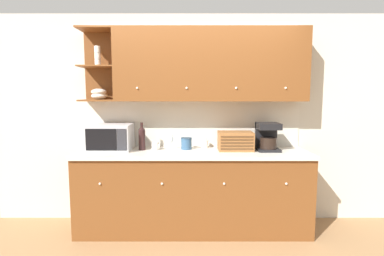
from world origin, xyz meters
TOP-DOWN VIEW (x-y plane):
  - ground_plane at (0.00, 0.00)m, footprint 24.00×24.00m
  - wall_back at (0.00, 0.03)m, footprint 5.09×0.06m
  - counter_unit at (0.00, -0.32)m, footprint 2.71×0.67m
  - backsplash_panel at (0.00, -0.01)m, footprint 2.69×0.01m
  - upper_cabinets at (0.17, -0.17)m, footprint 2.69×0.35m
  - microwave at (-0.99, -0.24)m, footprint 0.50×0.41m
  - wine_bottle at (-0.61, -0.25)m, footprint 0.08×0.08m
  - mug_blue_second at (-0.45, -0.25)m, footprint 0.10×0.09m
  - wine_glass at (-0.27, -0.21)m, footprint 0.06×0.06m
  - storage_canister at (-0.08, -0.21)m, footprint 0.13×0.13m
  - mug at (0.15, -0.09)m, footprint 0.10×0.08m
  - bread_box at (0.50, -0.27)m, footprint 0.41×0.27m
  - coffee_maker at (0.88, -0.28)m, footprint 0.26×0.26m

SIDE VIEW (x-z plane):
  - ground_plane at x=0.00m, z-range 0.00..0.00m
  - counter_unit at x=0.00m, z-range 0.00..0.96m
  - mug_blue_second at x=-0.45m, z-range 0.96..1.05m
  - mug at x=0.15m, z-range 0.96..1.05m
  - storage_canister at x=-0.08m, z-range 0.96..1.10m
  - bread_box at x=0.50m, z-range 0.96..1.18m
  - wine_glass at x=-0.27m, z-range 0.99..1.17m
  - wine_bottle at x=-0.61m, z-range 0.94..1.27m
  - microwave at x=-0.99m, z-range 0.96..1.26m
  - coffee_maker at x=0.88m, z-range 0.96..1.29m
  - backsplash_panel at x=0.00m, z-range 0.96..1.54m
  - wall_back at x=0.00m, z-range 0.00..2.60m
  - upper_cabinets at x=0.17m, z-range 1.53..2.39m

